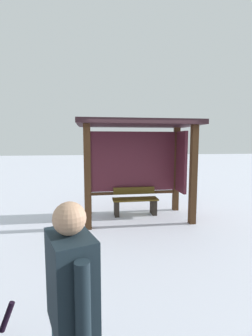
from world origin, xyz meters
name	(u,v)px	position (x,y,z in m)	size (l,w,h in m)	color
ground_plane	(137,218)	(0.00, 0.00, 0.00)	(60.00, 60.00, 0.00)	silver
bus_shelter	(140,146)	(0.09, 0.17, 1.90)	(3.00, 1.64, 2.54)	#412816
bench_left_inside	(135,202)	(0.00, 0.31, 0.35)	(1.24, 0.41, 0.75)	#533F15
person_walking	(72,302)	(-1.31, -4.42, 0.96)	(0.38, 0.60, 1.64)	#1A2831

